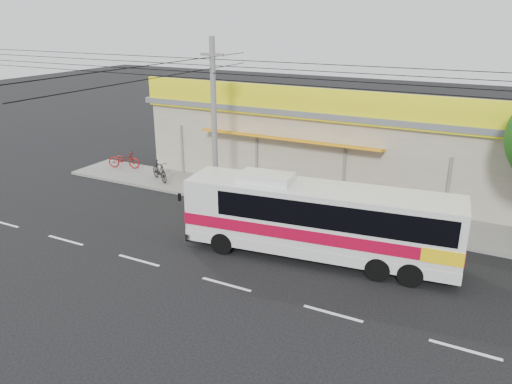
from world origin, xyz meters
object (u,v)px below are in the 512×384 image
motorbike_dark (159,171)px  coach_bus (323,218)px  utility_pole (213,68)px  motorbike_red (124,160)px

motorbike_dark → coach_bus: bearing=-81.6°
coach_bus → utility_pole: size_ratio=0.32×
coach_bus → utility_pole: (-6.87, 3.19, 5.02)m
coach_bus → motorbike_dark: (-11.50, 4.55, -1.00)m
motorbike_red → motorbike_dark: 3.65m
coach_bus → motorbike_red: bearing=153.0°
motorbike_red → utility_pole: (8.13, -2.35, 6.08)m
coach_bus → motorbike_red: size_ratio=5.31×
utility_pole → motorbike_dark: bearing=163.7°
coach_bus → motorbike_dark: size_ratio=5.48×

